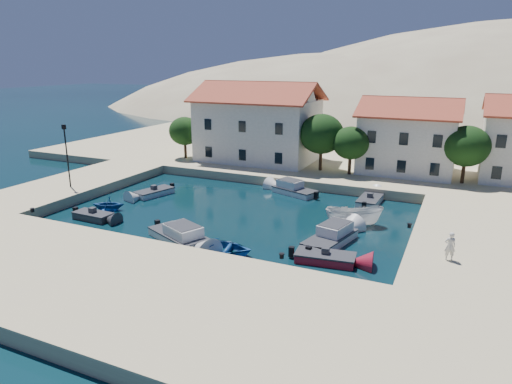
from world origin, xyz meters
TOP-DOWN VIEW (x-y plane):
  - ground at (0.00, 0.00)m, footprint 400.00×400.00m
  - quay_south at (0.00, -6.00)m, footprint 52.00×12.00m
  - quay_east at (20.50, 10.00)m, footprint 11.00×20.00m
  - quay_west at (-19.00, 10.00)m, footprint 8.00×20.00m
  - quay_north at (2.00, 38.00)m, footprint 80.00×36.00m
  - hills at (20.64, 123.62)m, footprint 254.00×176.00m
  - building_left at (-6.00, 28.00)m, footprint 14.70×9.45m
  - building_mid at (12.00, 29.00)m, footprint 10.50×8.40m
  - trees at (4.51, 25.46)m, footprint 37.30×5.30m
  - lamppost at (-17.50, 8.00)m, footprint 0.35×0.25m
  - bollards at (2.80, 3.87)m, footprint 29.36×9.56m
  - motorboat_grey_sw at (-10.51, 3.64)m, footprint 3.50×1.64m
  - cabin_cruiser_south at (-1.11, 2.64)m, footprint 5.79×4.25m
  - rowboat_south at (2.63, 1.71)m, footprint 5.86×4.69m
  - motorboat_red_se at (10.09, 3.55)m, footprint 4.19×2.26m
  - cabin_cruiser_east at (9.50, 6.80)m, footprint 3.23×5.56m
  - boat_east at (10.15, 11.58)m, footprint 5.01×3.19m
  - motorboat_white_ne at (10.20, 18.12)m, footprint 2.00×4.05m
  - rowboat_west at (-11.09, 6.19)m, footprint 3.54×3.33m
  - motorboat_white_west at (-10.22, 11.84)m, footprint 2.78×4.29m
  - cabin_cruiser_north at (2.58, 18.15)m, footprint 5.07×3.47m
  - pedestrian at (17.66, 4.97)m, footprint 0.78×0.62m

SIDE VIEW (x-z plane):
  - hills at x=20.64m, z-range -72.90..26.10m
  - ground at x=0.00m, z-range 0.00..0.00m
  - rowboat_south at x=2.63m, z-range -0.54..0.54m
  - boat_east at x=10.15m, z-range -0.91..0.91m
  - rowboat_west at x=-11.09m, z-range -0.74..0.74m
  - motorboat_white_ne at x=10.20m, z-range -0.33..0.92m
  - motorboat_red_se at x=10.09m, z-range -0.33..0.92m
  - motorboat_white_west at x=-10.22m, z-range -0.33..0.92m
  - motorboat_grey_sw at x=-10.51m, z-range -0.33..0.92m
  - cabin_cruiser_east at x=9.50m, z-range -0.32..1.28m
  - cabin_cruiser_north at x=2.58m, z-range -0.32..1.28m
  - cabin_cruiser_south at x=-1.11m, z-range -0.32..1.28m
  - quay_south at x=0.00m, z-range 0.00..1.00m
  - quay_east at x=20.50m, z-range 0.00..1.00m
  - quay_west at x=-19.00m, z-range 0.00..1.00m
  - quay_north at x=2.00m, z-range 0.00..1.00m
  - bollards at x=2.80m, z-range 1.00..1.30m
  - pedestrian at x=17.66m, z-range 1.00..2.87m
  - lamppost at x=-17.50m, z-range 1.64..7.87m
  - trees at x=4.51m, z-range 1.61..8.06m
  - building_mid at x=12.00m, z-range 1.07..9.37m
  - building_left at x=-6.00m, z-range 1.09..10.79m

